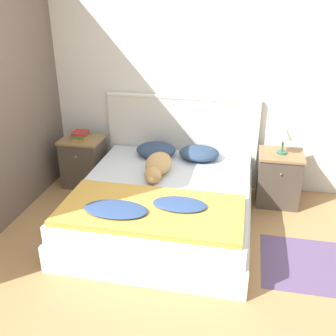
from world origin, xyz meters
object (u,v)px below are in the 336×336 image
Objects in this scene: nightstand_left at (84,161)px; dog at (158,166)px; nightstand_right at (278,178)px; table_lamp at (284,133)px; pillow_right at (199,153)px; pillow_left at (156,150)px; book_stack at (81,135)px; bed at (164,205)px.

dog is (1.04, -0.46, 0.24)m from nightstand_left.
nightstand_right is 1.87× the size of table_lamp.
pillow_right is at bearing 1.30° from nightstand_left.
nightstand_right is 0.93m from pillow_right.
table_lamp is (0.00, 0.01, 0.53)m from nightstand_right.
pillow_left is 0.70× the size of dog.
pillow_left is 0.91m from book_stack.
dog reaches higher than nightstand_left.
table_lamp reaches higher than bed.
pillow_right is at bearing 177.98° from nightstand_right.
book_stack is (-0.90, -0.04, 0.13)m from pillow_left.
table_lamp reaches higher than book_stack.
table_lamp is at bearing -1.02° from pillow_left.
nightstand_left reaches higher than bed.
table_lamp is at bearing -1.59° from pillow_right.
book_stack reaches higher than pillow_right.
nightstand_left is 1.16m from dog.
book_stack reaches higher than nightstand_right.
nightstand_right is 1.30× the size of pillow_right.
dog reaches higher than pillow_right.
bed is at bearing -70.92° from pillow_left.
pillow_right is 0.96m from table_lamp.
nightstand_right is 1.38m from dog.
table_lamp is at bearing 90.00° from nightstand_right.
book_stack is at bearing -178.25° from pillow_right.
dog is 2.06× the size of table_lamp.
bed is 4.26× the size of pillow_left.
pillow_left and pillow_right have the same top height.
dog reaches higher than pillow_left.
pillow_left is (-0.25, 0.73, 0.30)m from bed.
bed is at bearing -63.49° from dog.
nightstand_left is 0.93m from pillow_left.
pillow_left is at bearing 178.98° from table_lamp.
nightstand_left reaches higher than pillow_left.
nightstand_left is at bearing -177.98° from pillow_left.
book_stack reaches higher than dog.
table_lamp reaches higher than dog.
table_lamp is at bearing 20.13° from dog.
book_stack is 0.67× the size of table_lamp.
pillow_left is 1.00× the size of pillow_right.
nightstand_left is 1.00× the size of nightstand_right.
nightstand_left is at bearing 148.78° from bed.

